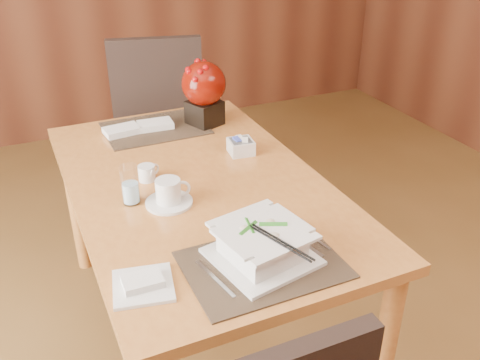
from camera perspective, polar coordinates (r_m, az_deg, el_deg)
name	(u,v)px	position (r m, az deg, el deg)	size (l,w,h in m)	color
dining_table	(198,204)	(2.05, -4.47, -2.58)	(0.90, 1.50, 0.75)	#BA7133
placemat_near	(263,265)	(1.58, 2.46, -9.00)	(0.45, 0.33, 0.01)	black
placemat_far	(155,128)	(2.48, -9.02, 5.49)	(0.45, 0.33, 0.01)	black
soup_setting	(262,245)	(1.57, 2.38, -6.93)	(0.32, 0.32, 0.11)	silver
coffee_cup	(168,194)	(1.86, -7.64, -1.47)	(0.16, 0.16, 0.09)	silver
water_glass	(130,185)	(1.87, -11.65, -0.49)	(0.06, 0.06, 0.14)	white
creamer_jug	(147,173)	(2.03, -9.92, 0.74)	(0.08, 0.08, 0.06)	silver
sugar_caddy	(241,147)	(2.20, 0.10, 3.58)	(0.10, 0.10, 0.06)	silver
berry_decor	(204,90)	(2.44, -3.88, 9.60)	(0.20, 0.20, 0.30)	black
napkins_far	(141,127)	(2.45, -10.49, 5.58)	(0.31, 0.11, 0.03)	silver
bread_plate	(143,286)	(1.52, -10.30, -11.03)	(0.16, 0.16, 0.01)	silver
far_chair	(159,115)	(3.04, -8.66, 6.83)	(0.60, 0.60, 1.06)	black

